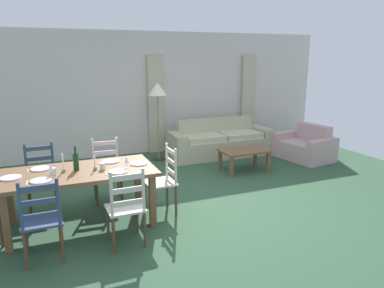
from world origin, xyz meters
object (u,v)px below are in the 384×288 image
Objects in this scene: wine_bottle at (76,161)px; wine_glass_near_left at (51,168)px; dining_chair_far_left at (41,177)px; coffee_cup_secondary at (53,171)px; armchair_upholstered at (306,147)px; dining_table at (79,177)px; coffee_cup_primary at (103,166)px; couch at (219,142)px; standing_lamp at (158,94)px; dining_chair_far_right at (107,171)px; dining_chair_near_left at (42,220)px; coffee_table at (244,153)px; dining_chair_head_east at (163,180)px; dining_chair_near_right at (126,207)px; wine_glass_near_right at (127,160)px.

wine_glass_near_left is (-0.31, -0.16, -0.01)m from wine_bottle.
dining_chair_far_left is 0.90m from coffee_cup_secondary.
dining_table is at bearing -162.90° from armchair_upholstered.
coffee_cup_primary is 4.84m from armchair_upholstered.
coffee_cup_primary is at bearing -1.64° from coffee_cup_secondary.
dining_chair_far_left reaches higher than coffee_cup_secondary.
armchair_upholstered is at bearing -30.56° from couch.
wine_bottle is 3.26m from standing_lamp.
coffee_cup_secondary is (-0.77, -0.78, 0.32)m from dining_chair_far_right.
dining_chair_near_left is 1.06m from coffee_cup_primary.
dining_table is 0.89m from dining_chair_far_right.
wine_bottle is at bearing -159.50° from coffee_table.
couch is (2.94, 2.51, -0.50)m from coffee_cup_primary.
dining_table is 5.09m from armchair_upholstered.
dining_chair_far_left is 0.98m from wine_glass_near_left.
dining_chair_head_east is at bearing -26.13° from dining_chair_far_left.
standing_lamp is (2.35, 3.37, 0.93)m from dining_chair_near_left.
dining_chair_near_right is 0.74m from wine_glass_near_right.
dining_chair_head_east reaches higher than wine_glass_near_left.
dining_chair_far_right is 1.00× the size of dining_chair_head_east.
standing_lamp is (2.21, 2.75, 0.55)m from wine_glass_near_left.
wine_glass_near_left is at bearing -158.85° from coffee_table.
dining_chair_head_east reaches higher than coffee_cup_secondary.
standing_lamp is (1.59, 2.70, 0.62)m from coffee_cup_primary.
dining_chair_far_left is 4.05m from couch.
dining_chair_far_right is at bearing -170.21° from armchair_upholstered.
dining_chair_near_left is at bearing -122.74° from dining_table.
coffee_cup_primary is at bearing 101.58° from dining_chair_near_right.
standing_lamp is at bearing 38.44° from dining_chair_far_left.
coffee_cup_primary reaches higher than coffee_table.
dining_chair_far_left is 3.04× the size of wine_bottle.
dining_chair_near_left is at bearing -155.32° from dining_chair_head_east.
coffee_table is at bearing -93.55° from couch.
wine_bottle reaches higher than dining_chair_far_right.
wine_glass_near_left is at bearing 140.37° from dining_chair_near_right.
dining_chair_far_left is at bearing 120.63° from dining_table.
dining_chair_head_east reaches higher than couch.
wine_glass_near_left reaches higher than coffee_cup_secondary.
dining_chair_near_right is 10.67× the size of coffee_cup_primary.
wine_glass_near_right is 4.60m from armchair_upholstered.
dining_chair_far_right is at bearing -2.55° from dining_chair_far_left.
wine_bottle is at bearing -126.30° from standing_lamp.
wine_bottle reaches higher than dining_chair_near_left.
coffee_cup_secondary is at bearing 76.16° from dining_chair_near_left.
coffee_cup_secondary is at bearing -178.03° from dining_chair_head_east.
dining_chair_head_east is at bearing 13.58° from wine_glass_near_right.
dining_table is at bearing 57.26° from dining_chair_near_left.
dining_chair_far_left reaches higher than armchair_upholstered.
standing_lamp reaches higher than dining_table.
wine_glass_near_left is 1.79× the size of coffee_cup_primary.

